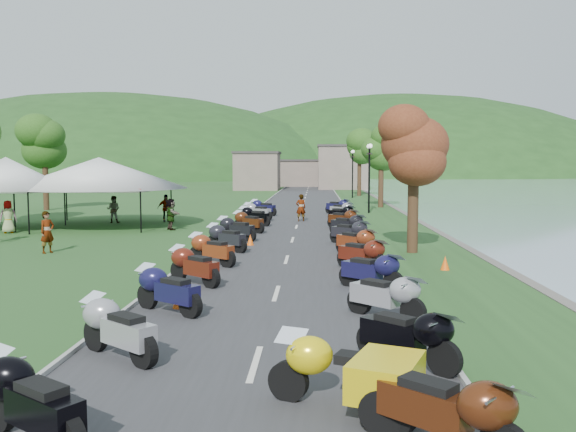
{
  "coord_description": "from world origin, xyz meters",
  "views": [
    {
      "loc": [
        1.08,
        -6.71,
        3.63
      ],
      "look_at": [
        -0.14,
        20.31,
        1.3
      ],
      "focal_mm": 38.0,
      "sensor_mm": 36.0,
      "label": 1
    }
  ],
  "objects": [
    {
      "name": "vendor_tent_side",
      "position": [
        -15.91,
        26.06,
        2.0
      ],
      "size": [
        4.55,
        4.55,
        4.0
      ],
      "primitive_type": null,
      "color": "silver",
      "rests_on": "ground"
    },
    {
      "name": "moto_row_right",
      "position": [
        2.72,
        18.88,
        0.55
      ],
      "size": [
        2.6,
        38.74,
        1.1
      ],
      "primitive_type": null,
      "color": "#331411",
      "rests_on": "ground"
    },
    {
      "name": "vendor_tent_main",
      "position": [
        -11.48,
        28.17,
        2.0
      ],
      "size": [
        6.78,
        6.78,
        4.0
      ],
      "primitive_type": null,
      "color": "silver",
      "rests_on": "ground"
    },
    {
      "name": "road",
      "position": [
        0.0,
        40.0,
        0.01
      ],
      "size": [
        7.0,
        120.0,
        0.02
      ],
      "primitive_type": "cube",
      "color": "#373739",
      "rests_on": "ground"
    },
    {
      "name": "hills_backdrop",
      "position": [
        0.0,
        200.0,
        0.0
      ],
      "size": [
        360.0,
        120.0,
        76.0
      ],
      "primitive_type": null,
      "color": "#285621",
      "rests_on": "ground"
    },
    {
      "name": "far_building",
      "position": [
        -2.0,
        85.0,
        2.5
      ],
      "size": [
        18.0,
        16.0,
        5.0
      ],
      "primitive_type": "cube",
      "color": "gray",
      "rests_on": "ground"
    },
    {
      "name": "pedestrian_a",
      "position": [
        -9.79,
        17.36,
        0.0
      ],
      "size": [
        0.72,
        0.77,
        1.71
      ],
      "primitive_type": "imported",
      "rotation": [
        0.0,
        0.0,
        1.01
      ],
      "color": "slate",
      "rests_on": "ground"
    },
    {
      "name": "tree_lakeside",
      "position": [
        5.03,
        18.09,
        3.46
      ],
      "size": [
        2.49,
        2.49,
        6.92
      ],
      "primitive_type": null,
      "color": "#356B20",
      "rests_on": "ground"
    },
    {
      "name": "pedestrian_b",
      "position": [
        -11.29,
        29.96,
        0.0
      ],
      "size": [
        0.82,
        0.46,
        1.67
      ],
      "primitive_type": "imported",
      "rotation": [
        0.0,
        0.0,
        3.16
      ],
      "color": "slate",
      "rests_on": "ground"
    },
    {
      "name": "moto_row_left",
      "position": [
        -2.52,
        16.36,
        0.55
      ],
      "size": [
        2.6,
        40.76,
        1.1
      ],
      "primitive_type": null,
      "color": "#331411",
      "rests_on": "ground"
    },
    {
      "name": "yellow_trike",
      "position": [
        1.5,
        2.0,
        0.54
      ],
      "size": [
        2.73,
        2.23,
        1.08
      ],
      "primitive_type": null,
      "rotation": [
        0.0,
        0.0,
        2.77
      ],
      "color": "yellow",
      "rests_on": "ground"
    },
    {
      "name": "traffic_cone_near",
      "position": [
        -2.31,
        8.16,
        0.29
      ],
      "size": [
        0.36,
        0.36,
        0.57
      ],
      "primitive_type": "cone",
      "color": "#F2590C",
      "rests_on": "ground"
    }
  ]
}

